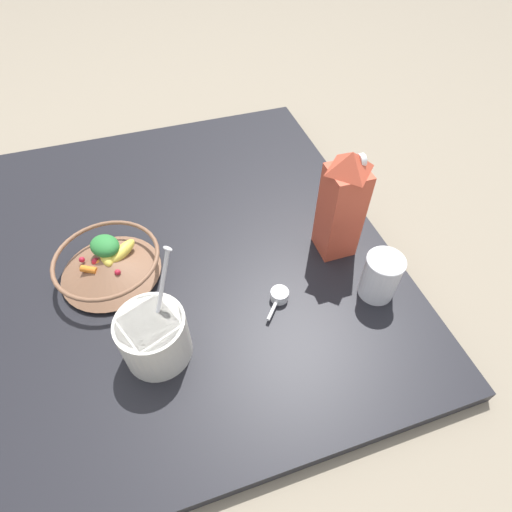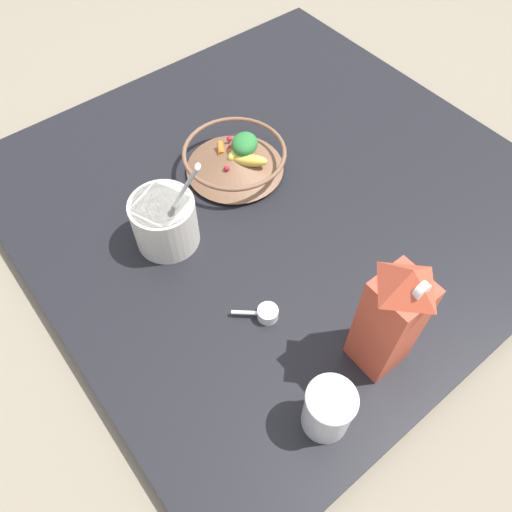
# 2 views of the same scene
# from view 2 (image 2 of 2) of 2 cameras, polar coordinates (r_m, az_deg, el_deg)

# --- Properties ---
(ground_plane) EXTENTS (6.00, 6.00, 0.00)m
(ground_plane) POSITION_cam_2_polar(r_m,az_deg,el_deg) (1.20, 2.31, 6.55)
(ground_plane) COLOR gray
(countertop) EXTENTS (1.13, 1.13, 0.03)m
(countertop) POSITION_cam_2_polar(r_m,az_deg,el_deg) (1.19, 2.34, 7.10)
(countertop) COLOR black
(countertop) RESTS_ON ground_plane
(fruit_bowl) EXTENTS (0.24, 0.24, 0.09)m
(fruit_bowl) POSITION_cam_2_polar(r_m,az_deg,el_deg) (1.19, -2.38, 11.09)
(fruit_bowl) COLOR brown
(fruit_bowl) RESTS_ON countertop
(milk_carton) EXTENTS (0.08, 0.08, 0.28)m
(milk_carton) POSITION_cam_2_polar(r_m,az_deg,el_deg) (0.85, 15.22, -6.83)
(milk_carton) COLOR #CC4C33
(milk_carton) RESTS_ON countertop
(yogurt_tub) EXTENTS (0.14, 0.14, 0.24)m
(yogurt_tub) POSITION_cam_2_polar(r_m,az_deg,el_deg) (1.05, -10.41, 4.05)
(yogurt_tub) COLOR silver
(yogurt_tub) RESTS_ON countertop
(drinking_cup) EXTENTS (0.08, 0.08, 0.11)m
(drinking_cup) POSITION_cam_2_polar(r_m,az_deg,el_deg) (0.85, 8.26, -16.95)
(drinking_cup) COLOR white
(drinking_cup) RESTS_ON countertop
(measuring_scoop) EXTENTS (0.08, 0.07, 0.03)m
(measuring_scoop) POSITION_cam_2_polar(r_m,az_deg,el_deg) (0.97, 1.17, -6.57)
(measuring_scoop) COLOR white
(measuring_scoop) RESTS_ON countertop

